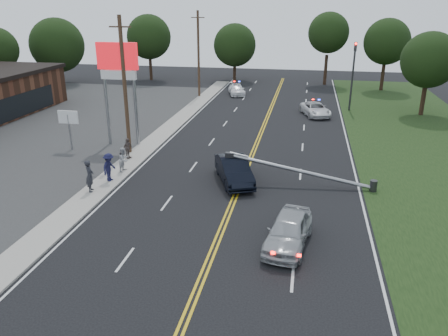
% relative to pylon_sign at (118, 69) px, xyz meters
% --- Properties ---
extents(ground, '(120.00, 120.00, 0.00)m').
position_rel_pylon_sign_xyz_m(ground, '(10.50, -14.00, -6.00)').
color(ground, black).
rests_on(ground, ground).
extents(sidewalk, '(1.80, 70.00, 0.12)m').
position_rel_pylon_sign_xyz_m(sidewalk, '(2.10, -4.00, -5.94)').
color(sidewalk, '#9E988E').
rests_on(sidewalk, ground).
extents(centerline_yellow, '(0.36, 80.00, 0.00)m').
position_rel_pylon_sign_xyz_m(centerline_yellow, '(10.50, -4.00, -5.99)').
color(centerline_yellow, gold).
rests_on(centerline_yellow, ground).
extents(pylon_sign, '(3.20, 0.35, 8.00)m').
position_rel_pylon_sign_xyz_m(pylon_sign, '(0.00, 0.00, 0.00)').
color(pylon_sign, gray).
rests_on(pylon_sign, ground).
extents(small_sign, '(1.60, 0.14, 3.10)m').
position_rel_pylon_sign_xyz_m(small_sign, '(-3.50, -2.00, -3.66)').
color(small_sign, gray).
rests_on(small_sign, ground).
extents(traffic_signal, '(0.28, 0.41, 7.05)m').
position_rel_pylon_sign_xyz_m(traffic_signal, '(18.80, 16.00, -1.79)').
color(traffic_signal, '#2D2D30').
rests_on(traffic_signal, ground).
extents(fallen_streetlight, '(9.36, 0.44, 1.91)m').
position_rel_pylon_sign_xyz_m(fallen_streetlight, '(14.69, -6.00, -5.08)').
color(fallen_streetlight, '#2D2D30').
rests_on(fallen_streetlight, ground).
extents(utility_pole_mid, '(1.60, 0.28, 10.00)m').
position_rel_pylon_sign_xyz_m(utility_pole_mid, '(1.30, -2.00, -0.91)').
color(utility_pole_mid, '#382619').
rests_on(utility_pole_mid, ground).
extents(utility_pole_far, '(1.60, 0.28, 10.00)m').
position_rel_pylon_sign_xyz_m(utility_pole_far, '(1.30, 20.00, -0.91)').
color(utility_pole_far, '#382619').
rests_on(utility_pole_far, ground).
extents(tree_4, '(7.35, 7.35, 8.99)m').
position_rel_pylon_sign_xyz_m(tree_4, '(-20.26, 25.48, -0.69)').
color(tree_4, black).
rests_on(tree_4, ground).
extents(tree_5, '(6.35, 6.35, 9.36)m').
position_rel_pylon_sign_xyz_m(tree_5, '(-8.83, 31.00, 0.18)').
color(tree_5, black).
rests_on(tree_5, ground).
extents(tree_6, '(6.10, 6.10, 8.14)m').
position_rel_pylon_sign_xyz_m(tree_6, '(3.54, 32.64, -0.91)').
color(tree_6, black).
rests_on(tree_6, ground).
extents(tree_7, '(5.48, 5.48, 9.75)m').
position_rel_pylon_sign_xyz_m(tree_7, '(16.58, 31.80, 0.99)').
color(tree_7, black).
rests_on(tree_7, ground).
extents(tree_8, '(5.79, 5.79, 9.08)m').
position_rel_pylon_sign_xyz_m(tree_8, '(23.80, 28.80, 0.17)').
color(tree_8, black).
rests_on(tree_8, ground).
extents(tree_9, '(5.48, 5.48, 8.26)m').
position_rel_pylon_sign_xyz_m(tree_9, '(25.88, 15.27, -0.49)').
color(tree_9, black).
rests_on(tree_9, ground).
extents(crashed_sedan, '(3.39, 5.13, 1.60)m').
position_rel_pylon_sign_xyz_m(crashed_sedan, '(10.05, -6.14, -5.20)').
color(crashed_sedan, black).
rests_on(crashed_sedan, ground).
extents(waiting_sedan, '(2.46, 4.70, 1.53)m').
position_rel_pylon_sign_xyz_m(waiting_sedan, '(13.86, -13.35, -5.23)').
color(waiting_sedan, '#A7ABAF').
rests_on(waiting_sedan, ground).
extents(emergency_a, '(3.49, 5.12, 1.30)m').
position_rel_pylon_sign_xyz_m(emergency_a, '(15.20, 12.90, -5.35)').
color(emergency_a, silver).
rests_on(emergency_a, ground).
extents(emergency_b, '(2.93, 4.70, 1.27)m').
position_rel_pylon_sign_xyz_m(emergency_b, '(5.58, 22.17, -5.36)').
color(emergency_b, white).
rests_on(emergency_b, ground).
extents(bystander_a, '(0.67, 0.83, 1.95)m').
position_rel_pylon_sign_xyz_m(bystander_a, '(1.89, -9.45, -4.90)').
color(bystander_a, '#25262C').
rests_on(bystander_a, sidewalk).
extents(bystander_b, '(0.72, 0.87, 1.63)m').
position_rel_pylon_sign_xyz_m(bystander_b, '(2.50, -5.87, -5.06)').
color(bystander_b, '#ABABB0').
rests_on(bystander_b, sidewalk).
extents(bystander_c, '(0.82, 1.25, 1.82)m').
position_rel_pylon_sign_xyz_m(bystander_c, '(2.31, -7.68, -4.97)').
color(bystander_c, '#161738').
rests_on(bystander_c, sidewalk).
extents(bystander_d, '(0.59, 0.96, 1.53)m').
position_rel_pylon_sign_xyz_m(bystander_d, '(1.77, -3.44, -5.11)').
color(bystander_d, '#5B4D49').
rests_on(bystander_d, sidewalk).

